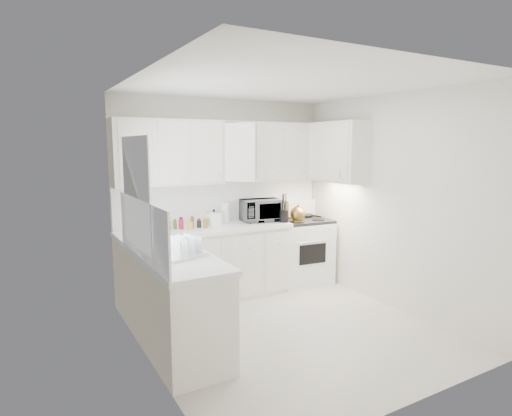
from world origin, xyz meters
TOP-DOWN VIEW (x-y plane):
  - floor at (0.00, 0.00)m, footprint 3.20×3.20m
  - ceiling at (0.00, 0.00)m, footprint 3.20×3.20m
  - wall_back at (0.00, 1.60)m, footprint 3.00×0.00m
  - wall_front at (0.00, -1.60)m, footprint 3.00×0.00m
  - wall_left at (-1.50, 0.00)m, footprint 0.00×3.20m
  - wall_right at (1.50, 0.00)m, footprint 0.00×3.20m
  - window_blinds at (-1.48, 0.35)m, footprint 0.06×0.96m
  - lower_cabinets_back at (-0.39, 1.30)m, footprint 2.22×0.60m
  - lower_cabinets_left at (-1.20, 0.20)m, footprint 0.60×1.60m
  - countertop_back at (-0.39, 1.29)m, footprint 2.24×0.64m
  - countertop_left at (-1.19, 0.20)m, footprint 0.64×1.62m
  - backsplash_back at (0.00, 1.59)m, footprint 2.98×0.02m
  - backsplash_left at (-1.49, 0.20)m, footprint 0.02×1.60m
  - upper_cabinets_back at (0.00, 1.44)m, footprint 3.00×0.33m
  - upper_cabinets_right at (1.33, 0.82)m, footprint 0.33×0.90m
  - sink at (-1.19, 0.55)m, footprint 0.42×0.38m
  - stove at (1.08, 1.27)m, footprint 0.84×0.71m
  - tea_kettle at (0.90, 1.11)m, footprint 0.30×0.27m
  - frying_pan at (1.26, 1.43)m, footprint 0.38×0.46m
  - microwave at (0.46, 1.37)m, footprint 0.58×0.37m
  - rice_cooker at (-0.25, 1.38)m, footprint 0.22×0.22m
  - paper_towel at (-0.04, 1.47)m, footprint 0.12×0.12m
  - utensil_crock at (0.68, 1.12)m, footprint 0.15×0.15m
  - dish_rack at (-1.16, 0.06)m, footprint 0.47×0.40m
  - spice_left_0 at (-0.85, 1.42)m, footprint 0.06×0.06m
  - spice_left_1 at (-0.78, 1.33)m, footprint 0.06×0.06m
  - spice_left_2 at (-0.70, 1.42)m, footprint 0.06×0.06m
  - spice_left_3 at (-0.62, 1.33)m, footprint 0.06×0.06m
  - spice_left_4 at (-0.55, 1.42)m, footprint 0.06×0.06m
  - spice_left_5 at (-0.47, 1.33)m, footprint 0.06×0.06m
  - spice_left_6 at (-0.40, 1.42)m, footprint 0.06×0.06m
  - sauce_right_0 at (0.58, 1.46)m, footprint 0.06×0.06m
  - sauce_right_1 at (0.64, 1.40)m, footprint 0.06×0.06m
  - sauce_right_2 at (0.69, 1.46)m, footprint 0.06×0.06m
  - sauce_right_3 at (0.74, 1.40)m, footprint 0.06×0.06m
  - sauce_right_4 at (0.80, 1.46)m, footprint 0.06×0.06m
  - sauce_right_5 at (0.85, 1.40)m, footprint 0.06×0.06m
  - sauce_right_6 at (0.91, 1.46)m, footprint 0.06×0.06m

SIDE VIEW (x-z plane):
  - floor at x=0.00m, z-range 0.00..0.00m
  - lower_cabinets_back at x=-0.39m, z-range 0.00..0.90m
  - lower_cabinets_left at x=-1.20m, z-range 0.00..0.90m
  - stove at x=1.08m, z-range 0.00..1.19m
  - countertop_back at x=-0.39m, z-range 0.90..0.95m
  - countertop_left at x=-1.19m, z-range 0.90..0.95m
  - frying_pan at x=1.26m, z-range 0.95..0.98m
  - spice_left_0 at x=-0.85m, z-range 0.95..1.08m
  - spice_left_1 at x=-0.78m, z-range 0.95..1.08m
  - spice_left_2 at x=-0.70m, z-range 0.95..1.08m
  - spice_left_3 at x=-0.62m, z-range 0.95..1.08m
  - spice_left_4 at x=-0.55m, z-range 0.95..1.08m
  - spice_left_5 at x=-0.47m, z-range 0.95..1.08m
  - spice_left_6 at x=-0.40m, z-range 0.95..1.08m
  - sauce_right_0 at x=0.58m, z-range 0.95..1.14m
  - sauce_right_1 at x=0.64m, z-range 0.95..1.14m
  - sauce_right_2 at x=0.69m, z-range 0.95..1.14m
  - sauce_right_3 at x=0.74m, z-range 0.95..1.14m
  - sauce_right_4 at x=0.80m, z-range 0.95..1.14m
  - sauce_right_5 at x=0.85m, z-range 0.95..1.14m
  - sauce_right_6 at x=0.91m, z-range 0.95..1.14m
  - rice_cooker at x=-0.25m, z-range 0.95..1.16m
  - dish_rack at x=-1.16m, z-range 0.95..1.17m
  - tea_kettle at x=0.90m, z-range 0.94..1.19m
  - sink at x=-1.19m, z-range 0.92..1.22m
  - paper_towel at x=-0.04m, z-range 0.95..1.22m
  - microwave at x=0.46m, z-range 0.95..1.32m
  - utensil_crock at x=0.68m, z-range 0.95..1.35m
  - backsplash_back at x=0.00m, z-range 0.95..1.50m
  - backsplash_left at x=-1.49m, z-range 0.95..1.50m
  - wall_back at x=0.00m, z-range -0.20..2.80m
  - wall_front at x=0.00m, z-range -0.20..2.80m
  - wall_left at x=-1.50m, z-range -0.30..2.90m
  - wall_right at x=1.50m, z-range -0.30..2.90m
  - upper_cabinets_back at x=0.00m, z-range 1.10..1.90m
  - upper_cabinets_right at x=1.33m, z-range 1.10..1.90m
  - window_blinds at x=-1.48m, z-range 1.02..2.08m
  - ceiling at x=0.00m, z-range 2.60..2.60m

